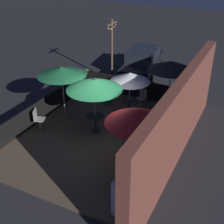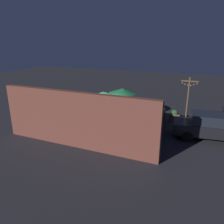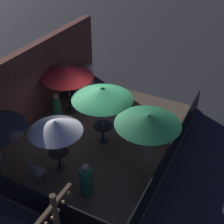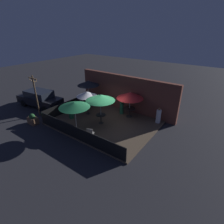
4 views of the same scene
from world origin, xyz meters
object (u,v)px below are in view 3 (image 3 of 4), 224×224
Objects in this scene: patio_umbrella_3 at (148,119)px; patron_1 at (86,181)px; dining_table_0 at (59,155)px; patio_umbrella_0 at (55,126)px; patron_2 at (89,75)px; patio_umbrella_2 at (67,72)px; patio_chair_1 at (167,134)px; patio_umbrella_1 at (102,93)px; patio_chair_0 at (36,172)px; dining_table_1 at (103,129)px; patron_0 at (57,108)px; dining_table_2 at (70,99)px.

patron_1 is (-1.88, 1.22, -1.57)m from patio_umbrella_3.
patio_umbrella_3 is at bearing -63.33° from dining_table_0.
patron_2 is (5.62, 2.10, -1.27)m from patio_umbrella_0.
patio_chair_1 is at bearing -93.85° from patio_umbrella_2.
patio_umbrella_1 is 1.10× the size of patio_umbrella_2.
patio_umbrella_0 reaches higher than patio_chair_0.
patio_chair_0 reaches higher than dining_table_1.
patio_chair_0 is at bearing 28.54° from patio_chair_1.
patron_0 is at bearing -97.16° from patron_1.
patio_umbrella_1 is at bearing -104.04° from dining_table_1.
dining_table_0 is at bearing -84.52° from patron_0.
patio_umbrella_0 reaches higher than dining_table_1.
patio_umbrella_2 is at bearing 62.23° from dining_table_1.
dining_table_2 is at bearing 62.23° from dining_table_1.
patron_2 is at bearing 47.84° from patio_umbrella_3.
patio_umbrella_2 is at bearing 33.72° from patio_chair_0.
patron_0 is 4.33m from patron_1.
patron_0 reaches higher than dining_table_2.
patio_umbrella_1 is at bearing 0.00° from patio_chair_1.
patio_umbrella_1 is 2.54× the size of patio_chair_1.
dining_table_0 is (-1.33, 2.64, -1.53)m from patio_umbrella_3.
patio_umbrella_1 is 3.04m from dining_table_2.
patio_umbrella_2 reaches higher than dining_table_1.
dining_table_2 is (3.21, 1.66, -1.23)m from patio_umbrella_0.
patio_chair_0 is 0.74× the size of patron_0.
patio_umbrella_2 is 1.74× the size of patron_1.
patio_umbrella_3 is 1.78× the size of patron_2.
dining_table_0 is at bearing -0.00° from patio_chair_0.
dining_table_1 is at bearing -117.77° from dining_table_2.
patio_umbrella_3 reaches higher than patio_chair_1.
patio_umbrella_0 is 2.45m from dining_table_1.
patio_chair_1 reaches higher than patio_chair_0.
patio_umbrella_0 reaches higher than patron_0.
dining_table_0 is at bearing 116.67° from patio_umbrella_3.
dining_table_0 is 0.82× the size of patio_chair_0.
dining_table_0 is 0.60× the size of patron_2.
patron_1 is at bearing -163.14° from dining_table_1.
patio_umbrella_2 is at bearing 62.23° from patio_umbrella_1.
patio_umbrella_1 is 1.59m from dining_table_1.
patron_1 is at bearing -140.69° from dining_table_2.
patio_umbrella_3 is 2.26m from patio_chair_1.
patron_1 reaches higher than dining_table_2.
patio_umbrella_1 reaches higher than patio_umbrella_2.
dining_table_1 is at bearing 75.96° from patio_umbrella_1.
patron_1 is (-3.77, -3.08, -1.38)m from patio_umbrella_2.
patio_chair_0 is 3.64m from patron_0.
patio_umbrella_3 is at bearing -108.49° from dining_table_1.
patio_umbrella_3 reaches higher than dining_table_0.
patio_umbrella_3 is at bearing -177.33° from patron_1.
dining_table_1 is 0.80× the size of patio_chair_0.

